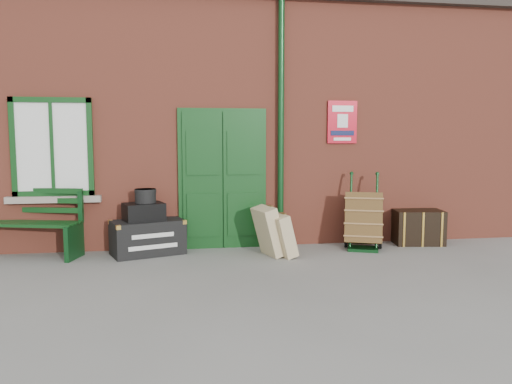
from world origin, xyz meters
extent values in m
plane|color=gray|center=(0.00, 0.00, 0.00)|extent=(80.00, 80.00, 0.00)
cube|color=#A94B36|center=(0.00, 3.50, 2.00)|extent=(10.00, 4.00, 4.00)
cube|color=#38302B|center=(0.00, 3.50, 4.15)|extent=(10.30, 4.30, 0.30)
cube|color=#103B14|center=(-0.30, 1.46, 1.10)|extent=(1.42, 0.12, 2.32)
cube|color=white|center=(-2.90, 1.45, 1.65)|extent=(1.20, 0.08, 1.50)
cylinder|color=#0E3816|center=(0.65, 1.42, 2.00)|extent=(0.10, 0.10, 4.00)
cube|color=red|center=(1.70, 1.47, 2.05)|extent=(0.50, 0.03, 0.70)
cube|color=#103B14|center=(-3.34, 1.25, 0.52)|extent=(1.78, 0.89, 0.05)
cube|color=#103B14|center=(-3.28, 1.49, 0.84)|extent=(1.67, 0.49, 0.46)
cube|color=#0E3816|center=(-2.55, 1.03, 0.26)|extent=(0.20, 0.52, 0.52)
cube|color=black|center=(-1.49, 1.17, 0.27)|extent=(1.20, 0.90, 0.53)
cube|color=black|center=(-1.54, 1.17, 0.66)|extent=(0.69, 0.59, 0.27)
cylinder|color=black|center=(-1.51, 1.20, 0.90)|extent=(0.41, 0.41, 0.21)
cube|color=tan|center=(0.34, 0.78, 0.38)|extent=(0.52, 0.61, 0.76)
cube|color=tan|center=(0.52, 0.68, 0.33)|extent=(0.46, 0.55, 0.66)
cube|color=#0E3816|center=(1.89, 0.90, 0.02)|extent=(0.56, 0.48, 0.05)
cylinder|color=#0E3816|center=(1.76, 1.13, 0.61)|extent=(0.15, 0.32, 1.20)
cylinder|color=#0E3816|center=(2.14, 0.98, 0.61)|extent=(0.15, 0.32, 1.20)
cylinder|color=black|center=(1.70, 1.17, 0.11)|extent=(0.12, 0.23, 0.23)
cylinder|color=black|center=(2.21, 0.98, 0.11)|extent=(0.12, 0.23, 0.23)
cube|color=brown|center=(1.94, 1.04, 0.49)|extent=(0.77, 0.80, 0.89)
cube|color=black|center=(2.99, 1.24, 0.29)|extent=(0.87, 0.64, 0.58)
camera|label=1|loc=(-1.02, -6.56, 1.78)|focal=35.00mm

